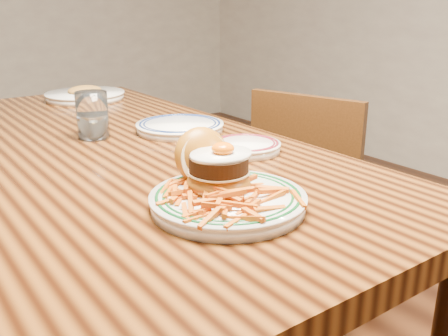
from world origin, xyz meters
TOP-DOWN VIEW (x-y plane):
  - table at (0.00, 0.00)m, footprint 0.85×1.60m
  - chair_right at (0.74, -0.03)m, footprint 0.48×0.48m
  - main_plate at (0.02, -0.48)m, footprint 0.27×0.28m
  - side_plate at (0.26, -0.25)m, footprint 0.16×0.17m
  - rear_plate at (0.23, 0.01)m, footprint 0.24×0.24m
  - water_glass at (0.02, 0.08)m, footprint 0.08×0.08m
  - far_plate at (0.20, 0.61)m, footprint 0.28×0.28m

SIDE VIEW (x-z plane):
  - chair_right at x=0.74m, z-range 0.03..0.85m
  - table at x=0.00m, z-range 0.29..1.04m
  - side_plate at x=0.26m, z-range 0.75..0.78m
  - rear_plate at x=0.23m, z-range 0.75..0.78m
  - far_plate at x=0.20m, z-range 0.74..0.79m
  - main_plate at x=0.02m, z-range 0.72..0.85m
  - water_glass at x=0.02m, z-range 0.74..0.86m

